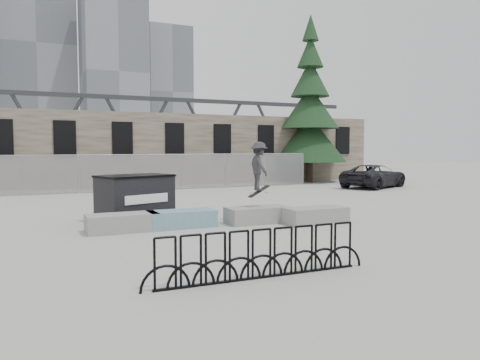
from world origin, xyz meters
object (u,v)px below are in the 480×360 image
planter_offset (315,215)px  dumpster (135,198)px  bike_rack (262,255)px  planter_center_left (182,218)px  spruce_tree (310,117)px  planter_center_right (258,214)px  skateboarder (259,166)px  suv (374,176)px  planter_far_left (122,222)px

planter_offset → dumpster: size_ratio=0.76×
bike_rack → planter_center_left: bearing=86.3°
dumpster → spruce_tree: bearing=20.5°
dumpster → planter_center_right: bearing=-49.8°
bike_rack → skateboarder: bearing=63.0°
bike_rack → suv: 20.84m
spruce_tree → skateboarder: size_ratio=6.55×
spruce_tree → suv: (0.83, -5.72, -3.84)m
planter_center_left → planter_center_right: bearing=-5.8°
planter_far_left → dumpster: dumpster is taller
planter_far_left → planter_center_left: same height
spruce_tree → suv: bearing=-81.8°
spruce_tree → suv: 6.94m
bike_rack → skateboarder: (2.90, 5.70, 1.36)m
skateboarder → planter_center_left: bearing=90.9°
planter_far_left → dumpster: 1.98m
planter_center_left → bike_rack: bearing=-93.7°
dumpster → suv: dumpster is taller
planter_far_left → dumpster: (0.76, 1.77, 0.48)m
planter_offset → bike_rack: size_ratio=0.45×
suv → bike_rack: bearing=110.7°
spruce_tree → planter_center_left: bearing=-134.4°
suv → planter_far_left: bearing=94.4°
dumpster → suv: bearing=3.8°
spruce_tree → planter_far_left: bearing=-137.8°
suv → skateboarder: bearing=102.5°
planter_center_left → skateboarder: (2.52, -0.17, 1.52)m
planter_center_right → bike_rack: size_ratio=0.45×
bike_rack → suv: (15.12, 14.34, 0.25)m
dumpster → skateboarder: 4.15m
planter_offset → skateboarder: 2.34m
dumpster → suv: size_ratio=0.53×
spruce_tree → suv: spruce_tree is taller
suv → skateboarder: (-12.22, -8.64, 1.11)m
planter_offset → suv: suv is taller
bike_rack → spruce_tree: size_ratio=0.39×
planter_offset → bike_rack: (-4.41, -4.76, 0.16)m
planter_offset → dumpster: dumpster is taller
planter_center_right → planter_offset: 1.82m
planter_center_left → bike_rack: 5.89m
bike_rack → spruce_tree: 24.97m
planter_center_left → spruce_tree: size_ratio=0.17×
planter_center_left → planter_center_right: same height
planter_center_left → suv: (14.75, 8.47, 0.41)m
planter_far_left → spruce_tree: 21.56m
planter_far_left → planter_center_left: size_ratio=1.00×
planter_center_left → planter_center_right: 2.45m
planter_center_left → bike_rack: (-0.38, -5.87, 0.16)m
planter_far_left → planter_center_right: size_ratio=1.00×
planter_far_left → bike_rack: bearing=-76.8°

